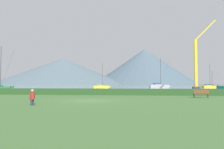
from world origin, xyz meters
name	(u,v)px	position (x,y,z in m)	size (l,w,h in m)	color
ground_plane	(90,101)	(0.00, 0.00, 0.00)	(1000.00, 1000.00, 0.00)	#477038
harbor_water	(129,86)	(0.00, 137.00, 0.00)	(320.00, 246.00, 0.00)	#8C9EA3
hedge_line	(106,92)	(0.00, 11.00, 0.47)	(80.00, 1.20, 0.95)	#284C23
sailboat_slip_0	(101,87)	(-8.58, 59.85, 0.58)	(7.05, 3.62, 9.56)	gold
sailboat_slip_2	(159,86)	(14.59, 70.96, 0.76)	(9.16, 3.64, 12.60)	#9E9EA3
sailboat_slip_5	(211,86)	(39.79, 83.05, 0.57)	(6.98, 2.52, 7.69)	black
sailboat_slip_8	(209,86)	(34.91, 71.27, 0.58)	(6.97, 3.67, 9.95)	gold
park_bench_near_path	(201,93)	(12.19, 5.71, 0.53)	(1.73, 0.51, 0.95)	brown
person_seated_viewer	(32,96)	(-3.49, -4.84, 0.69)	(0.36, 0.56, 1.25)	#2D3347
dock_crane	(197,66)	(23.59, 48.19, 7.17)	(7.20, 2.00, 21.70)	#333338
distant_hill_west_ridge	(63,72)	(-132.11, 365.73, 24.61)	(245.53, 245.53, 49.21)	slate
distant_hill_central_peak	(144,67)	(22.83, 418.38, 36.25)	(211.40, 211.40, 72.51)	#4C6070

